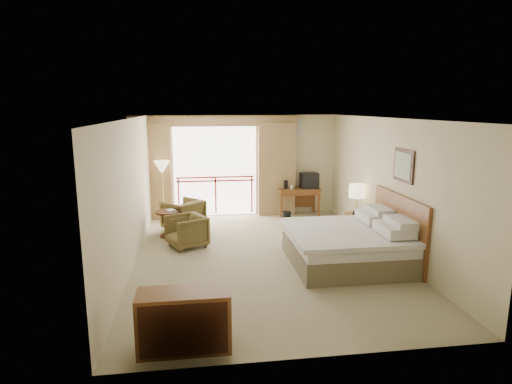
{
  "coord_description": "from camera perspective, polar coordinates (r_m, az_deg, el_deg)",
  "views": [
    {
      "loc": [
        -1.3,
        -7.93,
        2.91
      ],
      "look_at": [
        -0.13,
        0.4,
        1.23
      ],
      "focal_mm": 30.0,
      "sensor_mm": 36.0,
      "label": 1
    }
  ],
  "objects": [
    {
      "name": "armchair_far",
      "position": [
        10.49,
        -9.61,
        -4.98
      ],
      "size": [
        1.13,
        1.13,
        0.74
      ],
      "primitive_type": "imported",
      "rotation": [
        0.0,
        0.0,
        -2.38
      ],
      "color": "#4C3E1E",
      "rests_on": "floor"
    },
    {
      "name": "hvac_vent",
      "position": [
        11.71,
        4.87,
        8.51
      ],
      "size": [
        0.5,
        0.04,
        0.5
      ],
      "primitive_type": "cube",
      "color": "silver",
      "rests_on": "wall_back"
    },
    {
      "name": "cup",
      "position": [
        11.55,
        4.76,
        0.68
      ],
      "size": [
        0.08,
        0.08,
        0.11
      ],
      "primitive_type": "cylinder",
      "rotation": [
        0.0,
        0.0,
        0.06
      ],
      "color": "white",
      "rests_on": "desk"
    },
    {
      "name": "valance",
      "position": [
        11.33,
        -5.57,
        9.42
      ],
      "size": [
        4.4,
        0.22,
        0.28
      ],
      "primitive_type": "cube",
      "color": "olive",
      "rests_on": "wall_back"
    },
    {
      "name": "tv",
      "position": [
        11.68,
        7.12,
        1.53
      ],
      "size": [
        0.46,
        0.37,
        0.42
      ],
      "rotation": [
        0.0,
        0.0,
        -0.2
      ],
      "color": "black",
      "rests_on": "desk"
    },
    {
      "name": "wastebasket",
      "position": [
        10.95,
        4.08,
        -3.36
      ],
      "size": [
        0.25,
        0.25,
        0.29
      ],
      "primitive_type": "cylinder",
      "rotation": [
        0.0,
        0.0,
        0.1
      ],
      "color": "black",
      "rests_on": "floor"
    },
    {
      "name": "book",
      "position": [
        9.84,
        -11.71,
        -2.51
      ],
      "size": [
        0.25,
        0.27,
        0.02
      ],
      "primitive_type": "imported",
      "rotation": [
        0.0,
        0.0,
        0.49
      ],
      "color": "white",
      "rests_on": "side_table"
    },
    {
      "name": "wall_front",
      "position": [
        4.87,
        7.95,
        -7.5
      ],
      "size": [
        5.0,
        0.0,
        5.0
      ],
      "primitive_type": "plane",
      "rotation": [
        -1.57,
        0.0,
        0.0
      ],
      "color": "beige",
      "rests_on": "ground"
    },
    {
      "name": "armchair_near",
      "position": [
        9.25,
        -9.17,
        -7.2
      ],
      "size": [
        0.98,
        0.97,
        0.67
      ],
      "primitive_type": "imported",
      "rotation": [
        0.0,
        0.0,
        -1.12
      ],
      "color": "#4C3E1E",
      "rests_on": "floor"
    },
    {
      "name": "dresser",
      "position": [
        5.46,
        -9.56,
        -16.58
      ],
      "size": [
        1.12,
        0.47,
        0.74
      ],
      "rotation": [
        0.0,
        0.0,
        -0.06
      ],
      "color": "#623012",
      "rests_on": "floor"
    },
    {
      "name": "curtain_left",
      "position": [
        11.46,
        -13.71,
        2.64
      ],
      "size": [
        1.0,
        0.26,
        2.5
      ],
      "primitive_type": "cube",
      "color": "olive",
      "rests_on": "wall_back"
    },
    {
      "name": "floor",
      "position": [
        8.55,
        1.22,
        -8.62
      ],
      "size": [
        7.0,
        7.0,
        0.0
      ],
      "primitive_type": "plane",
      "color": "gray",
      "rests_on": "ground"
    },
    {
      "name": "nightstand",
      "position": [
        9.92,
        13.24,
        -4.4
      ],
      "size": [
        0.41,
        0.48,
        0.56
      ],
      "primitive_type": "cube",
      "rotation": [
        0.0,
        0.0,
        0.04
      ],
      "color": "#623012",
      "rests_on": "floor"
    },
    {
      "name": "coffee_maker",
      "position": [
        11.56,
        3.99,
        1.01
      ],
      "size": [
        0.13,
        0.13,
        0.23
      ],
      "primitive_type": "cylinder",
      "rotation": [
        0.0,
        0.0,
        -0.21
      ],
      "color": "black",
      "rests_on": "desk"
    },
    {
      "name": "balcony_railing",
      "position": [
        11.59,
        -5.42,
        0.82
      ],
      "size": [
        2.09,
        0.03,
        1.02
      ],
      "color": "#A9160E",
      "rests_on": "wall_back"
    },
    {
      "name": "wall_left",
      "position": [
        8.17,
        -16.32,
        -0.18
      ],
      "size": [
        0.0,
        7.0,
        7.0
      ],
      "primitive_type": "plane",
      "rotation": [
        1.57,
        0.0,
        1.57
      ],
      "color": "beige",
      "rests_on": "ground"
    },
    {
      "name": "side_table",
      "position": [
        9.89,
        -11.67,
        -3.59
      ],
      "size": [
        0.55,
        0.55,
        0.6
      ],
      "rotation": [
        0.0,
        0.0,
        0.37
      ],
      "color": "black",
      "rests_on": "floor"
    },
    {
      "name": "wall_right",
      "position": [
        8.93,
        17.3,
        0.71
      ],
      "size": [
        0.0,
        7.0,
        7.0
      ],
      "primitive_type": "plane",
      "rotation": [
        1.57,
        0.0,
        -1.57
      ],
      "color": "beige",
      "rests_on": "ground"
    },
    {
      "name": "balcony_door",
      "position": [
        11.55,
        -5.46,
        2.73
      ],
      "size": [
        2.4,
        0.0,
        2.4
      ],
      "primitive_type": "plane",
      "rotation": [
        1.57,
        0.0,
        0.0
      ],
      "color": "white",
      "rests_on": "wall_back"
    },
    {
      "name": "phone",
      "position": [
        9.69,
        13.37,
        -2.8
      ],
      "size": [
        0.24,
        0.21,
        0.09
      ],
      "primitive_type": "cube",
      "rotation": [
        0.0,
        0.0,
        -0.3
      ],
      "color": "black",
      "rests_on": "nightstand"
    },
    {
      "name": "table_lamp",
      "position": [
        9.79,
        13.34,
        0.06
      ],
      "size": [
        0.36,
        0.36,
        0.64
      ],
      "rotation": [
        0.0,
        0.0,
        -0.03
      ],
      "color": "tan",
      "rests_on": "nightstand"
    },
    {
      "name": "curtain_right",
      "position": [
        11.6,
        2.74,
        3.06
      ],
      "size": [
        1.0,
        0.26,
        2.5
      ],
      "primitive_type": "cube",
      "color": "olive",
      "rests_on": "wall_back"
    },
    {
      "name": "bed",
      "position": [
        8.25,
        12.31,
        -6.88
      ],
      "size": [
        2.13,
        2.06,
        0.97
      ],
      "color": "brown",
      "rests_on": "floor"
    },
    {
      "name": "framed_art",
      "position": [
        8.31,
        19.07,
        3.34
      ],
      "size": [
        0.04,
        0.72,
        0.6
      ],
      "color": "black",
      "rests_on": "wall_right"
    },
    {
      "name": "ceiling",
      "position": [
        8.04,
        1.3,
        9.79
      ],
      "size": [
        7.0,
        7.0,
        0.0
      ],
      "primitive_type": "plane",
      "rotation": [
        3.14,
        0.0,
        0.0
      ],
      "color": "white",
      "rests_on": "wall_back"
    },
    {
      "name": "wall_back",
      "position": [
        11.61,
        -1.53,
        3.57
      ],
      "size": [
        5.0,
        0.0,
        5.0
      ],
      "primitive_type": "plane",
      "rotation": [
        1.57,
        0.0,
        0.0
      ],
      "color": "beige",
      "rests_on": "ground"
    },
    {
      "name": "desk",
      "position": [
        11.73,
        5.59,
        -0.24
      ],
      "size": [
        1.13,
        0.55,
        0.74
      ],
      "rotation": [
        0.0,
        0.0,
        0.07
      ],
      "color": "#623012",
      "rests_on": "floor"
    },
    {
      "name": "headboard",
      "position": [
        8.54,
        18.48,
        -4.65
      ],
      "size": [
        0.06,
        2.1,
        1.3
      ],
      "primitive_type": "cube",
      "color": "#623012",
      "rests_on": "wall_right"
    },
    {
      "name": "floor_lamp",
      "position": [
        11.05,
        -12.45,
        2.94
      ],
      "size": [
        0.4,
        0.4,
        1.58
      ],
      "rotation": [
        0.0,
        0.0,
        -0.23
      ],
      "color": "tan",
      "rests_on": "floor"
    }
  ]
}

